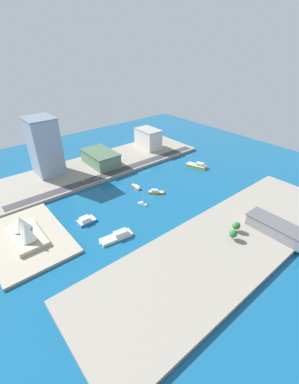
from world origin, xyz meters
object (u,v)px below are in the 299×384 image
at_px(ferry_white_commuter, 117,236).
at_px(traffic_light_waterfront, 93,179).
at_px(terminal_long_green, 101,158).
at_px(catamaran_blue, 86,220).
at_px(warehouse_low_gray, 277,228).
at_px(taxi_yellow_cab, 85,181).
at_px(tower_tall_glass, 44,146).
at_px(tugboat_red, 136,187).
at_px(sedan_silver, 96,178).
at_px(ferry_yellow_fast, 197,166).
at_px(water_taxi_orange, 156,192).
at_px(hotel_broad_white, 148,139).
at_px(opera_landmark, 25,230).
at_px(sailboat_small_white, 142,204).

distance_m(ferry_white_commuter, traffic_light_waterfront, 87.01).
xyz_separation_m(terminal_long_green, traffic_light_waterfront, (-34.49, 29.10, -3.23)).
height_order(ferry_white_commuter, terminal_long_green, terminal_long_green).
xyz_separation_m(catamaran_blue, ferry_white_commuter, (-32.48, -8.60, -0.01)).
xyz_separation_m(ferry_white_commuter, warehouse_low_gray, (-74.19, -92.84, 5.91)).
bearing_deg(catamaran_blue, taxi_yellow_cab, -26.57).
relative_size(catamaran_blue, tower_tall_glass, 0.27).
xyz_separation_m(tugboat_red, sedan_silver, (36.49, 24.53, 2.94)).
xyz_separation_m(ferry_yellow_fast, ferry_white_commuter, (-45.06, 139.30, -0.30)).
xyz_separation_m(water_taxi_orange, terminal_long_green, (86.38, 9.37, 9.22)).
relative_size(hotel_broad_white, traffic_light_waterfront, 5.08).
height_order(hotel_broad_white, opera_landmark, hotel_broad_white).
height_order(water_taxi_orange, tower_tall_glass, tower_tall_glass).
bearing_deg(taxi_yellow_cab, tower_tall_glass, 24.15).
xyz_separation_m(catamaran_blue, tower_tall_glass, (101.18, -9.98, 31.03)).
bearing_deg(ferry_yellow_fast, traffic_light_waterfront, 71.56).
xyz_separation_m(ferry_yellow_fast, warehouse_low_gray, (-119.25, 46.46, 5.61)).
distance_m(catamaran_blue, terminal_long_green, 106.61).
bearing_deg(warehouse_low_gray, traffic_light_waterfront, 22.95).
bearing_deg(sedan_silver, water_taxi_orange, -149.79).
bearing_deg(hotel_broad_white, tugboat_red, 134.14).
bearing_deg(water_taxi_orange, taxi_yellow_cab, 36.42).
relative_size(ferry_white_commuter, terminal_long_green, 0.59).
height_order(tower_tall_glass, taxi_yellow_cab, tower_tall_glass).
bearing_deg(taxi_yellow_cab, opera_landmark, 123.88).
bearing_deg(tower_tall_glass, sailboat_small_white, -159.52).
relative_size(terminal_long_green, taxi_yellow_cab, 10.61).
height_order(ferry_yellow_fast, taxi_yellow_cab, ferry_yellow_fast).
bearing_deg(warehouse_low_gray, taxi_yellow_cab, 23.65).
xyz_separation_m(terminal_long_green, taxi_yellow_cab, (-26.39, 34.90, -6.65)).
height_order(tower_tall_glass, traffic_light_waterfront, tower_tall_glass).
bearing_deg(warehouse_low_gray, ferry_yellow_fast, -21.29).
bearing_deg(catamaran_blue, terminal_long_green, -37.10).
height_order(ferry_yellow_fast, hotel_broad_white, hotel_broad_white).
height_order(terminal_long_green, tower_tall_glass, tower_tall_glass).
bearing_deg(ferry_white_commuter, hotel_broad_white, -46.72).
height_order(sailboat_small_white, taxi_yellow_cab, sailboat_small_white).
distance_m(taxi_yellow_cab, sedan_silver, 11.78).
relative_size(tugboat_red, sedan_silver, 2.78).
xyz_separation_m(ferry_yellow_fast, traffic_light_waterfront, (37.66, 112.92, 5.37)).
distance_m(water_taxi_orange, tower_tall_glass, 124.83).
bearing_deg(hotel_broad_white, taxi_yellow_cab, 106.18).
relative_size(taxi_yellow_cab, traffic_light_waterfront, 0.66).
bearing_deg(sailboat_small_white, opera_landmark, 79.22).
distance_m(ferry_yellow_fast, hotel_broad_white, 79.26).
xyz_separation_m(catamaran_blue, terminal_long_green, (84.73, -64.08, 8.90)).
bearing_deg(opera_landmark, taxi_yellow_cab, -56.12).
xyz_separation_m(water_taxi_orange, tower_tall_glass, (102.82, 63.47, 31.35)).
relative_size(sailboat_small_white, taxi_yellow_cab, 2.84).
distance_m(sailboat_small_white, warehouse_low_gray, 110.28).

